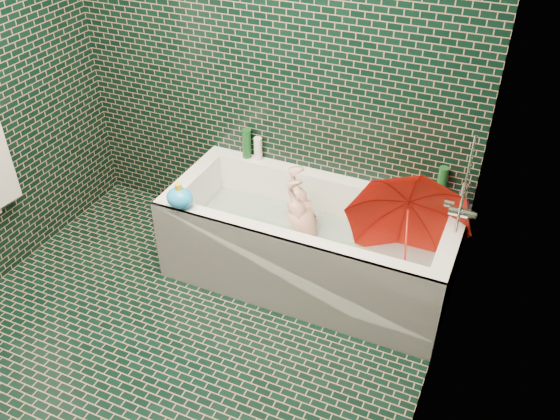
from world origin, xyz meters
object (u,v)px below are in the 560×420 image
at_px(bath_toy, 180,198).
at_px(bathtub, 309,251).
at_px(child, 308,233).
at_px(umbrella, 406,236).
at_px(rubber_duck, 410,187).

bearing_deg(bath_toy, bathtub, 36.02).
bearing_deg(child, umbrella, 69.44).
xyz_separation_m(bathtub, umbrella, (0.57, -0.02, 0.32)).
height_order(bathtub, child, bathtub).
distance_m(child, rubber_duck, 0.67).
relative_size(bathtub, umbrella, 2.56).
bearing_deg(bathtub, bath_toy, -154.37).
distance_m(child, bath_toy, 0.80).
bearing_deg(bath_toy, child, 39.95).
height_order(bathtub, umbrella, umbrella).
bearing_deg(rubber_duck, umbrella, -63.96).
xyz_separation_m(bathtub, bath_toy, (-0.67, -0.32, 0.41)).
bearing_deg(child, bathtub, 15.29).
relative_size(child, bath_toy, 4.60).
distance_m(child, umbrella, 0.64).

